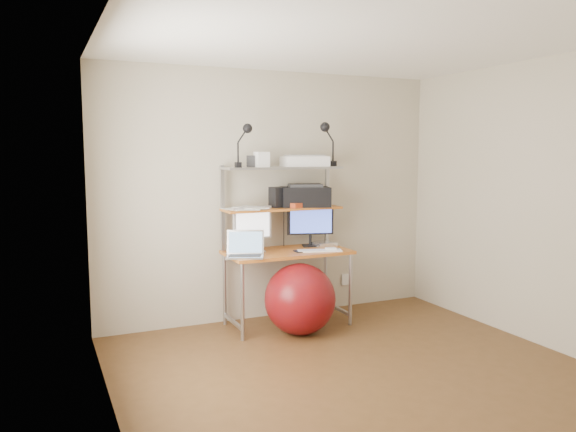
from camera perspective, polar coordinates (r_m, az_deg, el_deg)
name	(u,v)px	position (r m, az deg, el deg)	size (l,w,h in m)	color
room	(368,214)	(4.13, 8.15, 0.25)	(3.60, 3.60, 3.60)	brown
computer_desk	(285,228)	(5.48, -0.33, -1.22)	(1.20, 0.60, 1.57)	#C27025
wall_outlet	(345,279)	(6.23, 5.82, -6.43)	(0.08, 0.01, 0.12)	white
monitor_silver	(253,226)	(5.37, -3.61, -1.04)	(0.42, 0.18, 0.47)	#AFAEB3
monitor_black	(310,223)	(5.69, 2.29, -0.73)	(0.46, 0.19, 0.47)	black
laptop	(245,251)	(5.17, -4.37, -3.57)	(0.42, 0.39, 0.30)	silver
keyboard	(320,251)	(5.44, 3.23, -3.53)	(0.43, 0.12, 0.01)	white
mouse	(331,249)	(5.48, 4.37, -3.38)	(0.10, 0.06, 0.03)	white
mac_mini	(323,244)	(5.74, 3.59, -2.84)	(0.22, 0.22, 0.04)	silver
phone	(298,251)	(5.39, 1.05, -3.62)	(0.06, 0.12, 0.01)	black
printer	(305,196)	(5.62, 1.76, 2.06)	(0.55, 0.45, 0.23)	black
nas_cube	(278,197)	(5.52, -1.04, 1.92)	(0.14, 0.14, 0.20)	black
red_box	(298,205)	(5.50, 0.99, 1.11)	(0.17, 0.12, 0.05)	#AC3D1B
scanner	(305,161)	(5.62, 1.69, 5.63)	(0.47, 0.34, 0.12)	white
box_white	(262,159)	(5.37, -2.69, 5.76)	(0.12, 0.10, 0.14)	white
box_grey	(252,161)	(5.41, -3.64, 5.57)	(0.11, 0.11, 0.11)	#2F2F31
clip_lamp_left	(246,135)	(5.25, -4.34, 8.16)	(0.16, 0.09, 0.40)	black
clip_lamp_right	(327,134)	(5.65, 3.95, 8.29)	(0.17, 0.10, 0.44)	black
exercise_ball	(300,299)	(5.28, 1.22, -8.43)	(0.67, 0.67, 0.67)	maroon
paper_stack	(248,208)	(5.37, -4.12, 0.81)	(0.43, 0.41, 0.02)	white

